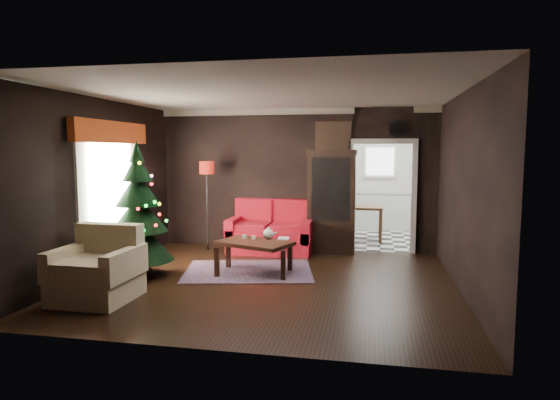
% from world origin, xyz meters
% --- Properties ---
extents(floor, '(5.50, 5.50, 0.00)m').
position_xyz_m(floor, '(0.00, 0.00, 0.00)').
color(floor, black).
rests_on(floor, ground).
extents(ceiling, '(5.50, 5.50, 0.00)m').
position_xyz_m(ceiling, '(0.00, 0.00, 2.80)').
color(ceiling, white).
rests_on(ceiling, ground).
extents(wall_back, '(5.50, 0.00, 5.50)m').
position_xyz_m(wall_back, '(0.00, 2.50, 1.40)').
color(wall_back, black).
rests_on(wall_back, ground).
extents(wall_front, '(5.50, 0.00, 5.50)m').
position_xyz_m(wall_front, '(0.00, -2.50, 1.40)').
color(wall_front, black).
rests_on(wall_front, ground).
extents(wall_left, '(0.00, 5.50, 5.50)m').
position_xyz_m(wall_left, '(-2.75, 0.00, 1.40)').
color(wall_left, black).
rests_on(wall_left, ground).
extents(wall_right, '(0.00, 5.50, 5.50)m').
position_xyz_m(wall_right, '(2.75, 0.00, 1.40)').
color(wall_right, black).
rests_on(wall_right, ground).
extents(doorway, '(1.10, 0.10, 2.10)m').
position_xyz_m(doorway, '(1.70, 2.50, 1.05)').
color(doorway, white).
rests_on(doorway, ground).
extents(left_window, '(0.05, 1.60, 1.40)m').
position_xyz_m(left_window, '(-2.71, 0.20, 1.45)').
color(left_window, white).
rests_on(left_window, wall_left).
extents(valance, '(0.12, 2.10, 0.35)m').
position_xyz_m(valance, '(-2.63, 0.20, 2.27)').
color(valance, '#A23B15').
rests_on(valance, wall_left).
extents(kitchen_floor, '(3.00, 3.00, 0.00)m').
position_xyz_m(kitchen_floor, '(1.70, 4.00, 0.00)').
color(kitchen_floor, white).
rests_on(kitchen_floor, ground).
extents(kitchen_window, '(0.70, 0.06, 0.70)m').
position_xyz_m(kitchen_window, '(1.70, 5.45, 1.70)').
color(kitchen_window, white).
rests_on(kitchen_window, ground).
extents(rug, '(2.32, 1.89, 0.01)m').
position_xyz_m(rug, '(-0.46, 0.54, 0.01)').
color(rug, '#452E3B').
rests_on(rug, ground).
extents(loveseat, '(1.70, 0.90, 1.00)m').
position_xyz_m(loveseat, '(-0.40, 2.05, 0.50)').
color(loveseat, '#9B0203').
rests_on(loveseat, ground).
extents(curio_cabinet, '(0.90, 0.45, 1.90)m').
position_xyz_m(curio_cabinet, '(0.75, 2.27, 0.95)').
color(curio_cabinet, black).
rests_on(curio_cabinet, ground).
extents(floor_lamp, '(0.34, 0.34, 1.87)m').
position_xyz_m(floor_lamp, '(-1.69, 2.02, 0.83)').
color(floor_lamp, black).
rests_on(floor_lamp, ground).
extents(christmas_tree, '(1.28, 1.28, 2.01)m').
position_xyz_m(christmas_tree, '(-2.05, -0.09, 1.05)').
color(christmas_tree, '#133515').
rests_on(christmas_tree, ground).
extents(armchair, '(1.02, 1.02, 1.02)m').
position_xyz_m(armchair, '(-2.05, -1.29, 0.46)').
color(armchair, '#BAAC94').
rests_on(armchair, ground).
extents(coffee_table, '(1.32, 1.05, 0.52)m').
position_xyz_m(coffee_table, '(-0.32, 0.41, 0.27)').
color(coffee_table, '#37220D').
rests_on(coffee_table, rug).
extents(teapot, '(0.21, 0.21, 0.19)m').
position_xyz_m(teapot, '(-0.14, 0.62, 0.62)').
color(teapot, beige).
rests_on(teapot, coffee_table).
extents(cup_a, '(0.08, 0.08, 0.06)m').
position_xyz_m(cup_a, '(-0.54, 0.61, 0.56)').
color(cup_a, white).
rests_on(cup_a, coffee_table).
extents(cup_b, '(0.08, 0.08, 0.06)m').
position_xyz_m(cup_b, '(-0.38, 0.60, 0.56)').
color(cup_b, white).
rests_on(cup_b, coffee_table).
extents(book, '(0.18, 0.04, 0.25)m').
position_xyz_m(book, '(0.01, 0.68, 0.65)').
color(book, tan).
rests_on(book, coffee_table).
extents(wall_clock, '(0.32, 0.32, 0.06)m').
position_xyz_m(wall_clock, '(1.95, 2.45, 2.38)').
color(wall_clock, silver).
rests_on(wall_clock, wall_back).
extents(painting, '(0.62, 0.05, 0.52)m').
position_xyz_m(painting, '(0.75, 2.46, 2.25)').
color(painting, tan).
rests_on(painting, wall_back).
extents(kitchen_counter, '(1.80, 0.60, 0.90)m').
position_xyz_m(kitchen_counter, '(1.70, 5.20, 0.45)').
color(kitchen_counter, white).
rests_on(kitchen_counter, ground).
extents(kitchen_table, '(0.70, 0.70, 0.75)m').
position_xyz_m(kitchen_table, '(1.40, 3.70, 0.38)').
color(kitchen_table, brown).
rests_on(kitchen_table, ground).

